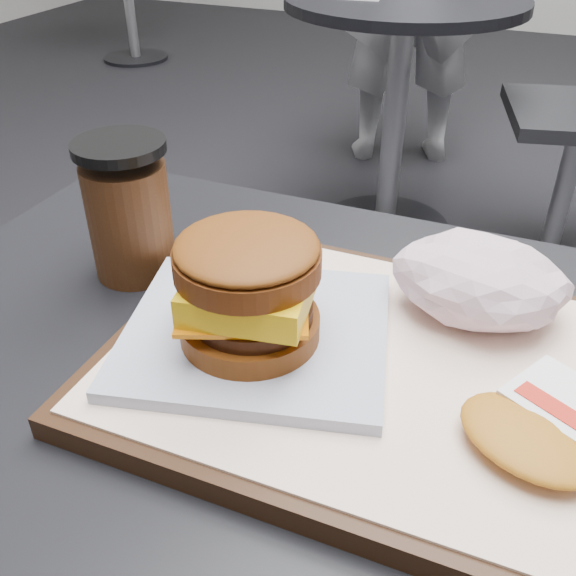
% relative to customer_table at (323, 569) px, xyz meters
% --- Properties ---
extents(customer_table, '(0.80, 0.60, 0.77)m').
position_rel_customer_table_xyz_m(customer_table, '(0.00, 0.00, 0.00)').
color(customer_table, '#A5A5AA').
rests_on(customer_table, ground).
extents(serving_tray, '(0.38, 0.28, 0.02)m').
position_rel_customer_table_xyz_m(serving_tray, '(0.02, 0.04, 0.20)').
color(serving_tray, black).
rests_on(serving_tray, customer_table).
extents(breakfast_sandwich, '(0.22, 0.21, 0.09)m').
position_rel_customer_table_xyz_m(breakfast_sandwich, '(-0.07, 0.03, 0.24)').
color(breakfast_sandwich, silver).
rests_on(breakfast_sandwich, serving_tray).
extents(hash_brown, '(0.13, 0.12, 0.02)m').
position_rel_customer_table_xyz_m(hash_brown, '(0.14, 0.01, 0.22)').
color(hash_brown, white).
rests_on(hash_brown, serving_tray).
extents(crumpled_wrapper, '(0.13, 0.10, 0.06)m').
position_rel_customer_table_xyz_m(crumpled_wrapper, '(0.07, 0.13, 0.23)').
color(crumpled_wrapper, silver).
rests_on(crumpled_wrapper, serving_tray).
extents(coffee_cup, '(0.08, 0.08, 0.12)m').
position_rel_customer_table_xyz_m(coffee_cup, '(-0.22, 0.10, 0.24)').
color(coffee_cup, '#3C1E0E').
rests_on(coffee_cup, customer_table).
extents(neighbor_table, '(0.70, 0.70, 0.75)m').
position_rel_customer_table_xyz_m(neighbor_table, '(-0.35, 1.65, -0.03)').
color(neighbor_table, black).
rests_on(neighbor_table, ground).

